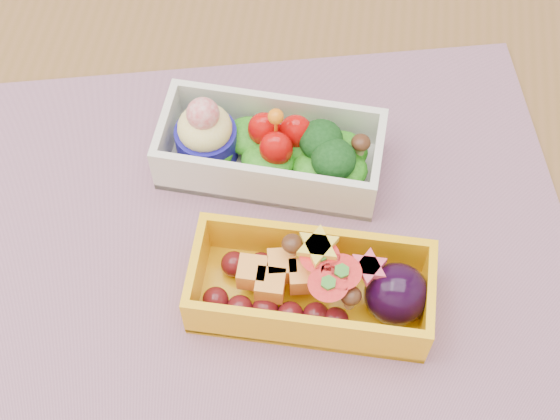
# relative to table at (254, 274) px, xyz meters

# --- Properties ---
(table) EXTENTS (1.20, 0.80, 0.75)m
(table) POSITION_rel_table_xyz_m (0.00, 0.00, 0.00)
(table) COLOR brown
(table) RESTS_ON ground
(placemat) EXTENTS (0.57, 0.48, 0.00)m
(placemat) POSITION_rel_table_xyz_m (0.02, -0.02, 0.10)
(placemat) COLOR #A37088
(placemat) RESTS_ON table
(bento_white) EXTENTS (0.19, 0.09, 0.08)m
(bento_white) POSITION_rel_table_xyz_m (0.01, 0.06, 0.13)
(bento_white) COLOR silver
(bento_white) RESTS_ON placemat
(bento_yellow) EXTENTS (0.18, 0.08, 0.06)m
(bento_yellow) POSITION_rel_table_xyz_m (0.06, -0.07, 0.13)
(bento_yellow) COLOR #FBB20C
(bento_yellow) RESTS_ON placemat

